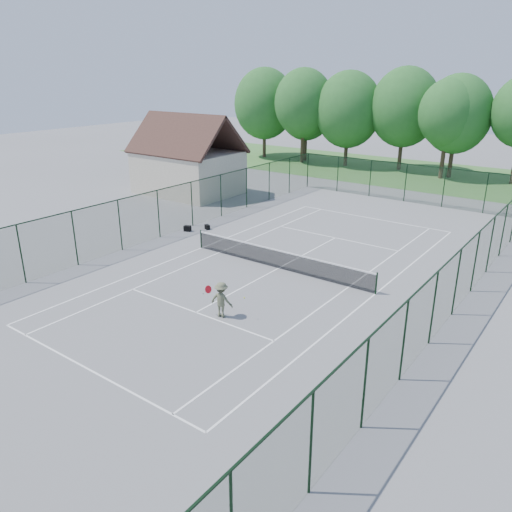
# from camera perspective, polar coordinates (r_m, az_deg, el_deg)

# --- Properties ---
(ground) EXTENTS (140.00, 140.00, 0.00)m
(ground) POSITION_cam_1_polar(r_m,az_deg,el_deg) (26.50, 2.57, -1.42)
(ground) COLOR gray
(ground) RESTS_ON ground
(grass_far) EXTENTS (80.00, 16.00, 0.01)m
(grass_far) POSITION_cam_1_polar(r_m,az_deg,el_deg) (53.21, 21.14, 8.40)
(grass_far) COLOR #457C36
(grass_far) RESTS_ON ground
(court_lines) EXTENTS (11.05, 23.85, 0.01)m
(court_lines) POSITION_cam_1_polar(r_m,az_deg,el_deg) (26.50, 2.57, -1.41)
(court_lines) COLOR white
(court_lines) RESTS_ON ground
(tennis_net) EXTENTS (11.08, 0.08, 1.10)m
(tennis_net) POSITION_cam_1_polar(r_m,az_deg,el_deg) (26.29, 2.59, -0.25)
(tennis_net) COLOR black
(tennis_net) RESTS_ON ground
(fence_enclosure) EXTENTS (18.05, 36.05, 3.02)m
(fence_enclosure) POSITION_cam_1_polar(r_m,az_deg,el_deg) (25.96, 2.62, 1.78)
(fence_enclosure) COLOR #1A351F
(fence_enclosure) RESTS_ON ground
(utility_building) EXTENTS (8.60, 6.27, 6.63)m
(utility_building) POSITION_cam_1_polar(r_m,az_deg,el_deg) (43.04, -7.84, 11.24)
(utility_building) COLOR beige
(utility_building) RESTS_ON ground
(tree_line_far) EXTENTS (39.40, 6.40, 9.70)m
(tree_line_far) POSITION_cam_1_polar(r_m,az_deg,el_deg) (52.43, 22.00, 14.79)
(tree_line_far) COLOR #453224
(tree_line_far) RESTS_ON ground
(sports_bag_a) EXTENTS (0.53, 0.42, 0.37)m
(sports_bag_a) POSITION_cam_1_polar(r_m,az_deg,el_deg) (32.89, -7.84, 3.14)
(sports_bag_a) COLOR black
(sports_bag_a) RESTS_ON ground
(sports_bag_b) EXTENTS (0.45, 0.38, 0.30)m
(sports_bag_b) POSITION_cam_1_polar(r_m,az_deg,el_deg) (33.15, -5.59, 3.31)
(sports_bag_b) COLOR black
(sports_bag_b) RESTS_ON ground
(tennis_player) EXTENTS (1.79, 0.95, 1.57)m
(tennis_player) POSITION_cam_1_polar(r_m,az_deg,el_deg) (21.15, -3.97, -5.00)
(tennis_player) COLOR #5C6044
(tennis_player) RESTS_ON ground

